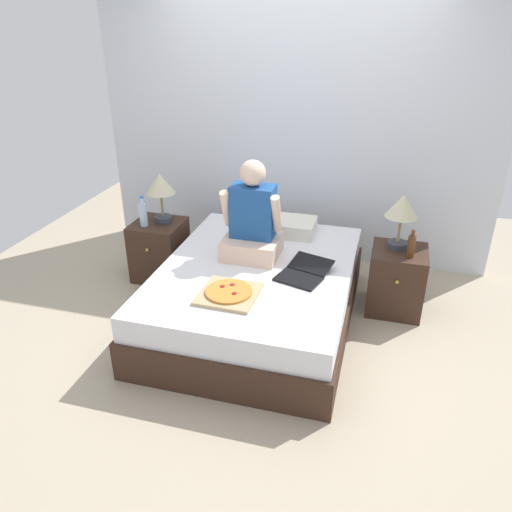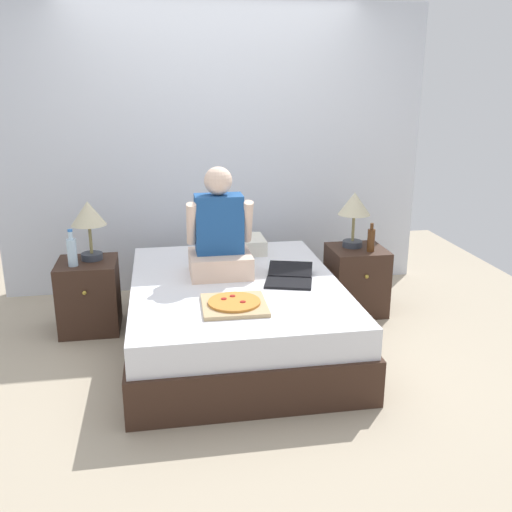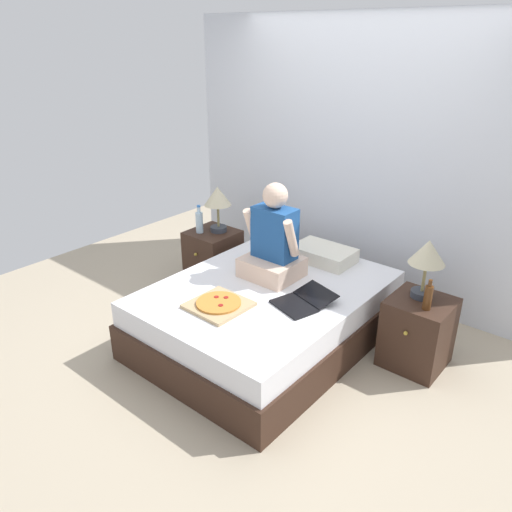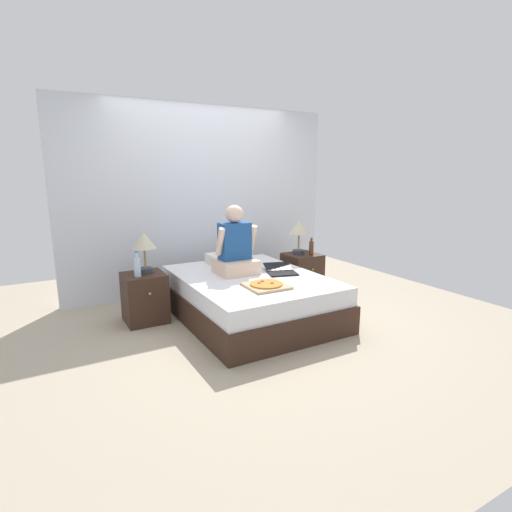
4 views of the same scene
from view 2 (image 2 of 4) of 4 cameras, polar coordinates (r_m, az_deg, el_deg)
The scene contains 13 objects.
ground_plane at distance 4.22m, azimuth -2.01°, elevation -8.84°, with size 5.77×5.77×0.00m, color tan.
wall_back at distance 5.16m, azimuth -4.19°, elevation 10.47°, with size 3.77×0.12×2.50m, color silver.
bed at distance 4.11m, azimuth -2.05°, elevation -5.79°, with size 1.49×1.96×0.49m.
nightstand_left at distance 4.55m, azimuth -16.34°, elevation -3.81°, with size 0.44×0.47×0.54m.
lamp_on_left_nightstand at distance 4.42m, azimuth -16.40°, elevation 3.71°, with size 0.26×0.26×0.45m.
water_bottle at distance 4.36m, azimuth -17.92°, elevation 0.45°, with size 0.07×0.07×0.28m.
nightstand_right at distance 4.78m, azimuth 9.97°, elevation -2.36°, with size 0.44×0.47×0.54m.
lamp_on_right_nightstand at distance 4.65m, azimuth 9.80°, elevation 4.79°, with size 0.26×0.26×0.45m.
beer_bottle at distance 4.60m, azimuth 11.44°, elevation 1.61°, with size 0.06×0.06×0.23m.
pillow at distance 4.68m, azimuth -2.36°, elevation 1.08°, with size 0.52×0.34×0.12m, color silver.
person_seated at distance 4.11m, azimuth -3.67°, elevation 2.06°, with size 0.47×0.40×0.78m.
laptop at distance 4.02m, azimuth 3.33°, elevation -2.24°, with size 0.42×0.49×0.07m.
pizza_box at distance 3.57m, azimuth -2.19°, elevation -4.83°, with size 0.41×0.41×0.05m.
Camera 2 is at (-0.49, -3.76, 1.85)m, focal length 40.00 mm.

